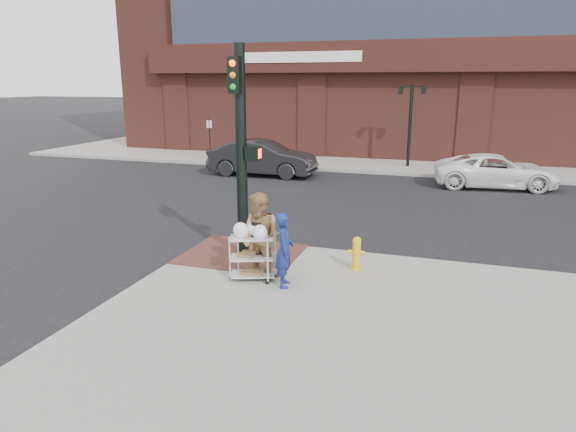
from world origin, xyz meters
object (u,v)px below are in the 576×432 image
(woman_blue, at_px, (284,250))
(minivan_white, at_px, (496,171))
(lamp_post, at_px, (410,116))
(pedestrian_tan, at_px, (261,237))
(sedan_dark, at_px, (262,158))
(utility_cart, at_px, (253,253))
(fire_hydrant, at_px, (357,253))
(traffic_signal_pole, at_px, (242,147))

(woman_blue, relative_size, minivan_white, 0.32)
(lamp_post, height_order, pedestrian_tan, lamp_post)
(woman_blue, relative_size, sedan_dark, 0.32)
(woman_blue, xyz_separation_m, sedan_dark, (-5.38, 12.74, -0.11))
(sedan_dark, height_order, minivan_white, sedan_dark)
(sedan_dark, relative_size, utility_cart, 3.88)
(fire_hydrant, bearing_deg, utility_cart, -147.50)
(pedestrian_tan, height_order, fire_hydrant, pedestrian_tan)
(traffic_signal_pole, relative_size, sedan_dark, 0.99)
(sedan_dark, bearing_deg, traffic_signal_pole, -162.00)
(fire_hydrant, bearing_deg, traffic_signal_pole, 179.51)
(sedan_dark, bearing_deg, woman_blue, -157.91)
(pedestrian_tan, height_order, sedan_dark, pedestrian_tan)
(lamp_post, distance_m, sedan_dark, 7.66)
(minivan_white, distance_m, fire_hydrant, 12.28)
(woman_blue, height_order, utility_cart, woman_blue)
(lamp_post, height_order, utility_cart, lamp_post)
(woman_blue, height_order, pedestrian_tan, pedestrian_tan)
(lamp_post, bearing_deg, pedestrian_tan, -95.28)
(woman_blue, relative_size, pedestrian_tan, 0.83)
(pedestrian_tan, relative_size, utility_cart, 1.48)
(lamp_post, distance_m, minivan_white, 5.61)
(lamp_post, bearing_deg, woman_blue, -93.21)
(lamp_post, relative_size, fire_hydrant, 5.17)
(pedestrian_tan, bearing_deg, utility_cart, -156.03)
(woman_blue, distance_m, minivan_white, 14.04)
(lamp_post, xyz_separation_m, woman_blue, (-0.94, -16.69, -1.68))
(sedan_dark, bearing_deg, pedestrian_tan, -159.94)
(traffic_signal_pole, distance_m, pedestrian_tan, 2.35)
(pedestrian_tan, bearing_deg, traffic_signal_pole, 144.64)
(traffic_signal_pole, distance_m, utility_cart, 2.59)
(woman_blue, height_order, minivan_white, woman_blue)
(pedestrian_tan, distance_m, sedan_dark, 13.45)
(lamp_post, relative_size, minivan_white, 0.81)
(utility_cart, height_order, fire_hydrant, utility_cart)
(woman_blue, xyz_separation_m, fire_hydrant, (1.25, 1.44, -0.40))
(traffic_signal_pole, bearing_deg, lamp_post, 80.76)
(sedan_dark, distance_m, minivan_white, 10.25)
(utility_cart, bearing_deg, pedestrian_tan, 5.59)
(woman_blue, xyz_separation_m, pedestrian_tan, (-0.59, 0.17, 0.17))
(sedan_dark, xyz_separation_m, minivan_white, (10.24, 0.44, -0.14))
(utility_cart, bearing_deg, lamp_post, 84.09)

